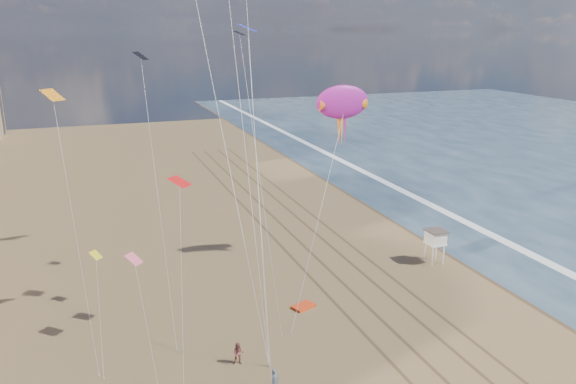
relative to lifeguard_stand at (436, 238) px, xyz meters
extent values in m
plane|color=#42301E|center=(6.90, 13.01, -2.74)|extent=(260.00, 260.00, 0.00)
plane|color=white|center=(11.10, 13.01, -2.74)|extent=(260.00, 260.00, 0.00)
cube|color=brown|center=(-13.30, 3.01, -2.74)|extent=(0.28, 120.00, 0.01)
cube|color=brown|center=(-10.90, 3.01, -2.74)|extent=(0.28, 120.00, 0.01)
cube|color=brown|center=(-8.10, 3.01, -2.74)|extent=(0.28, 120.00, 0.01)
cube|color=brown|center=(-5.90, 3.01, -2.74)|extent=(0.28, 120.00, 0.01)
cylinder|color=silver|center=(-0.66, -0.66, -1.76)|extent=(0.13, 0.13, 1.97)
cylinder|color=silver|center=(0.66, -0.66, -1.76)|extent=(0.13, 0.13, 1.97)
cylinder|color=silver|center=(-0.66, 0.66, -1.76)|extent=(0.13, 0.13, 1.97)
cylinder|color=silver|center=(0.66, 0.66, -1.76)|extent=(0.13, 0.13, 1.97)
cube|color=silver|center=(0.00, 0.00, -0.61)|extent=(1.75, 1.75, 0.13)
cube|color=silver|center=(0.00, 0.00, 0.05)|extent=(1.64, 1.64, 1.21)
cube|color=#473D38|center=(0.00, 0.00, 0.76)|extent=(1.97, 1.97, 0.11)
cube|color=#F23E14|center=(-16.20, -4.44, -2.64)|extent=(2.24, 1.87, 0.22)
ellipsoid|color=#A51995|center=(-9.12, 3.72, 13.74)|extent=(4.94, 0.93, 2.94)
cone|color=orange|center=(-10.89, 3.72, 13.52)|extent=(1.32, 1.10, 1.10)
cone|color=orange|center=(-7.35, 3.72, 13.52)|extent=(1.32, 1.10, 1.10)
cylinder|color=silver|center=(-13.90, -2.21, 4.94)|extent=(0.03, 0.03, 21.65)
imported|color=slate|center=(-22.31, -14.79, -1.89)|extent=(0.74, 0.62, 1.72)
imported|color=#8F4D49|center=(-23.71, -10.82, -1.89)|extent=(0.98, 0.86, 1.71)
plane|color=red|center=(-26.79, -8.00, 10.43)|extent=(1.93, 1.93, 0.52)
plane|color=#2733D2|center=(-21.01, -5.35, 20.52)|extent=(1.87, 1.91, 0.54)
plane|color=black|center=(-27.81, 2.02, 18.39)|extent=(1.53, 1.56, 0.62)
plane|color=orange|center=(-34.59, 0.79, 15.68)|extent=(2.12, 2.10, 0.81)
plane|color=#FE637D|center=(-29.87, -2.54, 3.01)|extent=(1.66, 1.67, 0.70)
plane|color=yellow|center=(-32.69, 2.15, 1.91)|extent=(1.32, 1.31, 0.58)
plane|color=black|center=(-19.74, 1.59, 20.12)|extent=(1.37, 1.38, 0.36)
camera|label=1|loc=(-32.41, -45.23, 20.41)|focal=35.00mm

